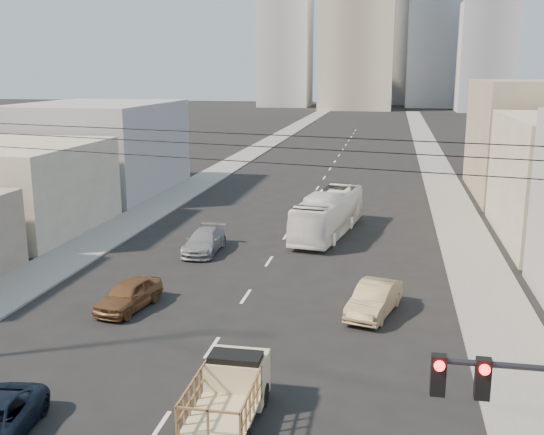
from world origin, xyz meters
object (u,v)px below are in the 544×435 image
(sedan_grey, at_px, (204,241))
(flatbed_pickup, at_px, (229,390))
(sedan_brown, at_px, (129,295))
(sedan_tan, at_px, (374,299))
(city_bus, at_px, (328,214))

(sedan_grey, bearing_deg, flatbed_pickup, -71.84)
(flatbed_pickup, relative_size, sedan_brown, 1.09)
(sedan_brown, height_order, sedan_tan, sedan_tan)
(sedan_grey, bearing_deg, city_bus, 38.35)
(sedan_brown, bearing_deg, flatbed_pickup, -41.10)
(sedan_brown, xyz_separation_m, sedan_grey, (0.71, 9.76, -0.01))
(flatbed_pickup, height_order, sedan_tan, flatbed_pickup)
(city_bus, bearing_deg, sedan_grey, -131.32)
(city_bus, relative_size, sedan_brown, 2.55)
(city_bus, height_order, sedan_brown, city_bus)
(flatbed_pickup, bearing_deg, sedan_tan, 67.33)
(city_bus, bearing_deg, sedan_tan, -66.33)
(city_bus, height_order, sedan_grey, city_bus)
(flatbed_pickup, height_order, sedan_brown, flatbed_pickup)
(sedan_tan, bearing_deg, city_bus, 118.97)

